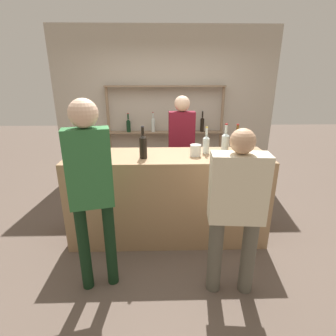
{
  "coord_description": "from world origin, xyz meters",
  "views": [
    {
      "loc": [
        -0.08,
        -2.97,
        1.99
      ],
      "look_at": [
        0.0,
        0.0,
        0.93
      ],
      "focal_mm": 28.0,
      "sensor_mm": 36.0,
      "label": 1
    }
  ],
  "objects": [
    {
      "name": "bar_counter",
      "position": [
        0.0,
        0.0,
        0.55
      ],
      "size": [
        2.38,
        0.7,
        1.1
      ],
      "primitive_type": "cube",
      "color": "#997551",
      "rests_on": "ground_plane"
    },
    {
      "name": "counter_bottle_2",
      "position": [
        0.69,
        0.09,
        1.23
      ],
      "size": [
        0.09,
        0.09,
        0.35
      ],
      "color": "silver",
      "rests_on": "bar_counter"
    },
    {
      "name": "customer_right",
      "position": [
        0.57,
        -0.95,
        0.92
      ],
      "size": [
        0.5,
        0.25,
        1.6
      ],
      "rotation": [
        0.0,
        0.0,
        1.49
      ],
      "color": "#575347",
      "rests_on": "ground_plane"
    },
    {
      "name": "counter_bottle_1",
      "position": [
        0.8,
        -0.01,
        1.24
      ],
      "size": [
        0.08,
        0.08,
        0.37
      ],
      "color": "brown",
      "rests_on": "bar_counter"
    },
    {
      "name": "counter_bottle_0",
      "position": [
        -0.28,
        -0.11,
        1.24
      ],
      "size": [
        0.09,
        0.09,
        0.37
      ],
      "color": "black",
      "rests_on": "bar_counter"
    },
    {
      "name": "ground_plane",
      "position": [
        0.0,
        0.0,
        0.0
      ],
      "size": [
        16.0,
        16.0,
        0.0
      ],
      "primitive_type": "plane",
      "color": "brown"
    },
    {
      "name": "back_wall",
      "position": [
        0.0,
        1.95,
        1.4
      ],
      "size": [
        3.98,
        0.12,
        2.8
      ],
      "primitive_type": "cube",
      "color": "#B2A899",
      "rests_on": "ground_plane"
    },
    {
      "name": "server_behind_counter",
      "position": [
        0.23,
        0.85,
        1.04
      ],
      "size": [
        0.39,
        0.23,
        1.72
      ],
      "rotation": [
        0.0,
        0.0,
        -1.55
      ],
      "color": "black",
      "rests_on": "ground_plane"
    },
    {
      "name": "counter_bottle_4",
      "position": [
        0.46,
        0.07,
        1.21
      ],
      "size": [
        0.08,
        0.08,
        0.32
      ],
      "color": "silver",
      "rests_on": "bar_counter"
    },
    {
      "name": "counter_bottle_3",
      "position": [
        -0.83,
        0.02,
        1.23
      ],
      "size": [
        0.07,
        0.07,
        0.35
      ],
      "color": "brown",
      "rests_on": "bar_counter"
    },
    {
      "name": "customer_left",
      "position": [
        -0.7,
        -0.85,
        1.11
      ],
      "size": [
        0.41,
        0.25,
        1.82
      ],
      "rotation": [
        0.0,
        0.0,
        1.81
      ],
      "color": "black",
      "rests_on": "ground_plane"
    },
    {
      "name": "cork_jar",
      "position": [
        0.32,
        -0.04,
        1.16
      ],
      "size": [
        0.13,
        0.13,
        0.13
      ],
      "color": "silver",
      "rests_on": "bar_counter"
    },
    {
      "name": "back_shelf",
      "position": [
        0.0,
        1.77,
        1.21
      ],
      "size": [
        2.1,
        0.18,
        1.82
      ],
      "color": "#897056",
      "rests_on": "ground_plane"
    }
  ]
}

